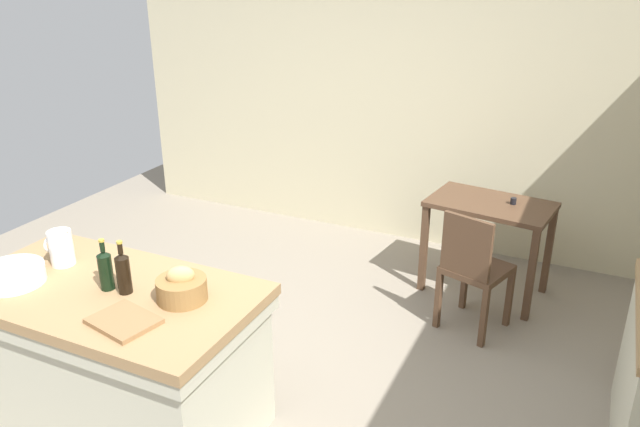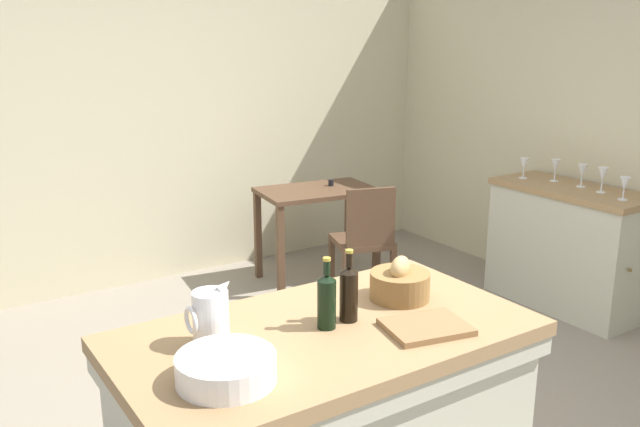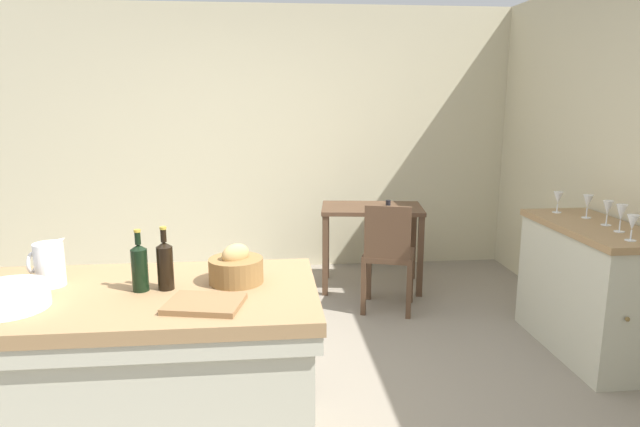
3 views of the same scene
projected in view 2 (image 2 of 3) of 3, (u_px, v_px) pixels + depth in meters
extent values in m
plane|color=gray|center=(341.00, 420.00, 3.52)|extent=(6.76, 6.76, 0.00)
cube|color=beige|center=(152.00, 119.00, 5.28)|extent=(5.32, 0.12, 2.60)
cube|color=#99754C|center=(325.00, 336.00, 2.56)|extent=(1.59, 0.87, 0.06)
cube|color=#BCBAA3|center=(325.00, 353.00, 2.58)|extent=(1.57, 0.85, 0.08)
cube|color=#99754C|center=(573.00, 190.00, 4.78)|extent=(0.52, 1.12, 0.04)
cube|color=#BCBAA3|center=(567.00, 250.00, 4.90)|extent=(0.49, 1.09, 0.85)
sphere|color=brown|center=(630.00, 270.00, 4.37)|extent=(0.03, 0.03, 0.03)
cube|color=#513826|center=(317.00, 191.00, 5.35)|extent=(0.97, 0.68, 0.04)
cube|color=#513826|center=(281.00, 252.00, 5.06)|extent=(0.06, 0.06, 0.72)
cube|color=#513826|center=(377.00, 238.00, 5.40)|extent=(0.06, 0.06, 0.72)
cube|color=#513826|center=(258.00, 235.00, 5.49)|extent=(0.06, 0.06, 0.72)
cube|color=#513826|center=(348.00, 223.00, 5.83)|extent=(0.06, 0.06, 0.72)
cylinder|color=black|center=(331.00, 183.00, 5.44)|extent=(0.04, 0.04, 0.05)
cube|color=#513826|center=(362.00, 241.00, 4.99)|extent=(0.50, 0.50, 0.04)
cube|color=#513826|center=(371.00, 217.00, 4.76)|extent=(0.35, 0.14, 0.42)
cube|color=#513826|center=(376.00, 262.00, 5.27)|extent=(0.05, 0.05, 0.44)
cube|color=#513826|center=(332.00, 266.00, 5.18)|extent=(0.05, 0.05, 0.44)
cube|color=#513826|center=(393.00, 278.00, 4.93)|extent=(0.05, 0.05, 0.44)
cube|color=#513826|center=(346.00, 283.00, 4.84)|extent=(0.05, 0.05, 0.44)
cylinder|color=white|center=(211.00, 318.00, 2.41)|extent=(0.13, 0.13, 0.20)
cone|color=white|center=(225.00, 286.00, 2.41)|extent=(0.07, 0.04, 0.06)
torus|color=white|center=(191.00, 320.00, 2.36)|extent=(0.02, 0.10, 0.10)
cylinder|color=white|center=(226.00, 368.00, 2.16)|extent=(0.33, 0.33, 0.09)
cylinder|color=olive|center=(400.00, 285.00, 2.83)|extent=(0.25, 0.25, 0.12)
ellipsoid|color=tan|center=(400.00, 268.00, 2.81)|extent=(0.16, 0.14, 0.10)
cube|color=olive|center=(426.00, 327.00, 2.54)|extent=(0.35, 0.30, 0.02)
cylinder|color=black|center=(349.00, 297.00, 2.61)|extent=(0.07, 0.07, 0.20)
cone|color=black|center=(349.00, 270.00, 2.58)|extent=(0.07, 0.07, 0.02)
cylinder|color=black|center=(349.00, 258.00, 2.57)|extent=(0.03, 0.03, 0.07)
cylinder|color=#B29933|center=(349.00, 251.00, 2.56)|extent=(0.03, 0.03, 0.01)
cylinder|color=black|center=(327.00, 304.00, 2.54)|extent=(0.07, 0.07, 0.19)
cone|color=black|center=(327.00, 278.00, 2.51)|extent=(0.07, 0.07, 0.02)
cylinder|color=black|center=(327.00, 266.00, 2.50)|extent=(0.03, 0.03, 0.07)
cylinder|color=#B29933|center=(327.00, 259.00, 2.50)|extent=(0.03, 0.03, 0.01)
cylinder|color=white|center=(623.00, 200.00, 4.42)|extent=(0.06, 0.06, 0.00)
cylinder|color=white|center=(623.00, 195.00, 4.41)|extent=(0.01, 0.01, 0.06)
cone|color=white|center=(625.00, 183.00, 4.39)|extent=(0.07, 0.07, 0.09)
cylinder|color=white|center=(601.00, 192.00, 4.63)|extent=(0.06, 0.06, 0.00)
cylinder|color=white|center=(601.00, 187.00, 4.62)|extent=(0.01, 0.01, 0.07)
cone|color=white|center=(603.00, 175.00, 4.60)|extent=(0.07, 0.07, 0.10)
cylinder|color=white|center=(581.00, 187.00, 4.79)|extent=(0.06, 0.06, 0.00)
cylinder|color=white|center=(581.00, 182.00, 4.78)|extent=(0.01, 0.01, 0.07)
cone|color=white|center=(582.00, 171.00, 4.76)|extent=(0.07, 0.07, 0.09)
cylinder|color=white|center=(554.00, 181.00, 4.98)|extent=(0.06, 0.06, 0.00)
cylinder|color=white|center=(555.00, 176.00, 4.97)|extent=(0.01, 0.01, 0.07)
cone|color=white|center=(556.00, 165.00, 4.95)|extent=(0.07, 0.07, 0.09)
cylinder|color=white|center=(523.00, 178.00, 5.08)|extent=(0.06, 0.06, 0.00)
cylinder|color=white|center=(523.00, 174.00, 5.07)|extent=(0.01, 0.01, 0.06)
cone|color=white|center=(524.00, 164.00, 5.05)|extent=(0.07, 0.07, 0.09)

